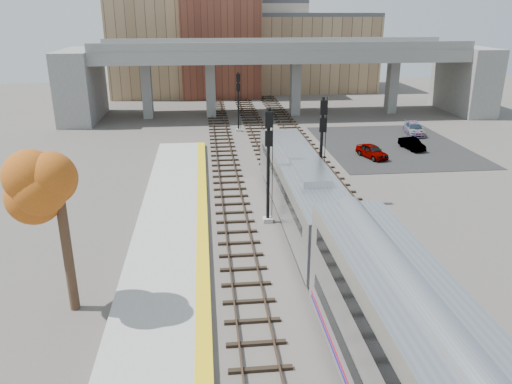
{
  "coord_description": "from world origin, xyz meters",
  "views": [
    {
      "loc": [
        -5.02,
        -19.61,
        13.01
      ],
      "look_at": [
        -1.98,
        8.98,
        2.5
      ],
      "focal_mm": 35.0,
      "sensor_mm": 36.0,
      "label": 1
    }
  ],
  "objects_px": {
    "signal_mast_near": "(268,167)",
    "car_b": "(412,144)",
    "signal_mast_far": "(238,104)",
    "car_c": "(414,129)",
    "tree": "(58,185)",
    "locomotive": "(301,188)",
    "car_a": "(372,151)",
    "signal_mast_mid": "(321,151)"
  },
  "relations": [
    {
      "from": "signal_mast_near",
      "to": "car_b",
      "type": "height_order",
      "value": "signal_mast_near"
    },
    {
      "from": "signal_mast_far",
      "to": "car_c",
      "type": "distance_m",
      "value": 19.69
    },
    {
      "from": "tree",
      "to": "car_c",
      "type": "xyz_separation_m",
      "value": [
        29.35,
        31.31,
        -5.39
      ]
    },
    {
      "from": "locomotive",
      "to": "car_b",
      "type": "bearing_deg",
      "value": 48.65
    },
    {
      "from": "signal_mast_near",
      "to": "signal_mast_far",
      "type": "xyz_separation_m",
      "value": [
        0.0,
        26.0,
        -0.58
      ]
    },
    {
      "from": "locomotive",
      "to": "signal_mast_far",
      "type": "height_order",
      "value": "signal_mast_far"
    },
    {
      "from": "tree",
      "to": "signal_mast_far",
      "type": "bearing_deg",
      "value": 73.79
    },
    {
      "from": "signal_mast_near",
      "to": "car_c",
      "type": "bearing_deg",
      "value": 49.37
    },
    {
      "from": "signal_mast_near",
      "to": "car_a",
      "type": "relative_size",
      "value": 2.04
    },
    {
      "from": "signal_mast_mid",
      "to": "car_a",
      "type": "distance_m",
      "value": 13.49
    },
    {
      "from": "tree",
      "to": "car_a",
      "type": "bearing_deg",
      "value": 46.42
    },
    {
      "from": "locomotive",
      "to": "signal_mast_near",
      "type": "bearing_deg",
      "value": -179.13
    },
    {
      "from": "locomotive",
      "to": "tree",
      "type": "height_order",
      "value": "tree"
    },
    {
      "from": "signal_mast_far",
      "to": "car_b",
      "type": "distance_m",
      "value": 19.25
    },
    {
      "from": "car_c",
      "to": "locomotive",
      "type": "bearing_deg",
      "value": -117.27
    },
    {
      "from": "car_b",
      "to": "car_c",
      "type": "bearing_deg",
      "value": 56.82
    },
    {
      "from": "car_c",
      "to": "tree",
      "type": "bearing_deg",
      "value": -123.0
    },
    {
      "from": "signal_mast_far",
      "to": "locomotive",
      "type": "bearing_deg",
      "value": -85.38
    },
    {
      "from": "signal_mast_mid",
      "to": "tree",
      "type": "xyz_separation_m",
      "value": [
        -14.25,
        -12.05,
        2.23
      ]
    },
    {
      "from": "car_a",
      "to": "car_b",
      "type": "bearing_deg",
      "value": 8.73
    },
    {
      "from": "signal_mast_near",
      "to": "signal_mast_mid",
      "type": "bearing_deg",
      "value": 37.25
    },
    {
      "from": "signal_mast_far",
      "to": "car_b",
      "type": "relative_size",
      "value": 1.94
    },
    {
      "from": "signal_mast_far",
      "to": "tree",
      "type": "height_order",
      "value": "tree"
    },
    {
      "from": "signal_mast_far",
      "to": "car_a",
      "type": "relative_size",
      "value": 1.8
    },
    {
      "from": "signal_mast_near",
      "to": "car_b",
      "type": "xyz_separation_m",
      "value": [
        16.45,
        16.34,
        -3.17
      ]
    },
    {
      "from": "signal_mast_far",
      "to": "car_c",
      "type": "bearing_deg",
      "value": -10.7
    },
    {
      "from": "locomotive",
      "to": "car_c",
      "type": "bearing_deg",
      "value": 52.58
    },
    {
      "from": "signal_mast_mid",
      "to": "car_c",
      "type": "xyz_separation_m",
      "value": [
        15.09,
        19.25,
        -3.16
      ]
    },
    {
      "from": "tree",
      "to": "locomotive",
      "type": "bearing_deg",
      "value": 36.2
    },
    {
      "from": "car_b",
      "to": "signal_mast_near",
      "type": "bearing_deg",
      "value": -143.91
    },
    {
      "from": "car_a",
      "to": "locomotive",
      "type": "bearing_deg",
      "value": -142.21
    },
    {
      "from": "car_a",
      "to": "car_c",
      "type": "relative_size",
      "value": 0.84
    },
    {
      "from": "locomotive",
      "to": "car_a",
      "type": "height_order",
      "value": "locomotive"
    },
    {
      "from": "signal_mast_near",
      "to": "signal_mast_mid",
      "type": "relative_size",
      "value": 0.99
    },
    {
      "from": "signal_mast_mid",
      "to": "tree",
      "type": "height_order",
      "value": "tree"
    },
    {
      "from": "signal_mast_mid",
      "to": "car_b",
      "type": "height_order",
      "value": "signal_mast_mid"
    },
    {
      "from": "car_b",
      "to": "tree",
      "type": "bearing_deg",
      "value": -145.18
    },
    {
      "from": "locomotive",
      "to": "car_c",
      "type": "xyz_separation_m",
      "value": [
        17.09,
        22.34,
        -1.61
      ]
    },
    {
      "from": "locomotive",
      "to": "car_a",
      "type": "bearing_deg",
      "value": 55.66
    },
    {
      "from": "signal_mast_near",
      "to": "car_a",
      "type": "bearing_deg",
      "value": 50.21
    },
    {
      "from": "signal_mast_near",
      "to": "signal_mast_mid",
      "type": "xyz_separation_m",
      "value": [
        4.1,
        3.12,
        0.06
      ]
    },
    {
      "from": "signal_mast_mid",
      "to": "car_b",
      "type": "bearing_deg",
      "value": 46.95
    }
  ]
}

